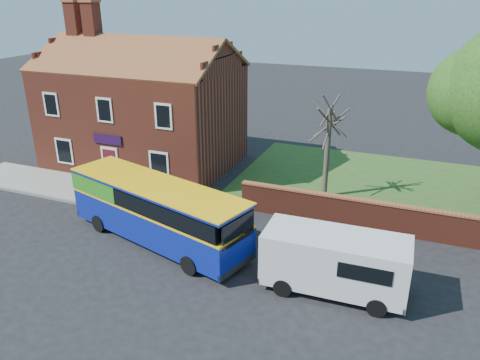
% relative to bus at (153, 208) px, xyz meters
% --- Properties ---
extents(ground, '(120.00, 120.00, 0.00)m').
position_rel_bus_xyz_m(ground, '(0.66, -2.17, -1.68)').
color(ground, black).
rests_on(ground, ground).
extents(pavement, '(18.00, 3.50, 0.12)m').
position_rel_bus_xyz_m(pavement, '(-6.34, 3.58, -1.62)').
color(pavement, gray).
rests_on(pavement, ground).
extents(kerb, '(18.00, 0.15, 0.14)m').
position_rel_bus_xyz_m(kerb, '(-6.34, 1.83, -1.61)').
color(kerb, slate).
rests_on(kerb, ground).
extents(grass_strip, '(26.00, 12.00, 0.04)m').
position_rel_bus_xyz_m(grass_strip, '(13.66, 10.83, -1.66)').
color(grass_strip, '#426B28').
rests_on(grass_strip, ground).
extents(shop_building, '(12.30, 8.13, 10.50)m').
position_rel_bus_xyz_m(shop_building, '(-6.36, 9.33, 1.73)').
color(shop_building, maroon).
rests_on(shop_building, ground).
extents(boundary_wall, '(22.00, 0.38, 1.60)m').
position_rel_bus_xyz_m(boundary_wall, '(13.66, 4.83, -0.87)').
color(boundary_wall, maroon).
rests_on(boundary_wall, ground).
extents(bus, '(10.01, 5.08, 2.96)m').
position_rel_bus_xyz_m(bus, '(0.00, 0.00, 0.00)').
color(bus, navy).
rests_on(bus, ground).
extents(van_near, '(5.65, 2.44, 2.46)m').
position_rel_bus_xyz_m(van_near, '(8.82, -0.95, -0.31)').
color(van_near, silver).
rests_on(van_near, ground).
extents(bare_tree, '(2.14, 2.55, 5.70)m').
position_rel_bus_xyz_m(bare_tree, '(6.50, 8.02, 1.24)').
color(bare_tree, '#4C4238').
rests_on(bare_tree, ground).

